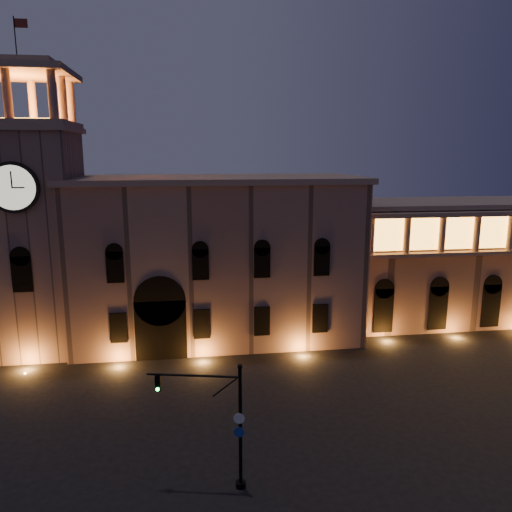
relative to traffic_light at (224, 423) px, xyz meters
name	(u,v)px	position (x,y,z in m)	size (l,w,h in m)	color
ground	(268,444)	(3.36, 4.02, -4.22)	(160.00, 160.00, 0.00)	black
government_building	(217,259)	(1.29, 25.95, 4.55)	(30.80, 12.80, 17.60)	#896659
clock_tower	(33,230)	(-17.14, 24.99, 8.28)	(9.80, 9.80, 32.40)	#896659
colonnade_wing	(494,259)	(35.36, 27.94, 3.11)	(40.60, 11.50, 14.50)	#846054
traffic_light	(224,423)	(0.00, 0.00, 0.00)	(5.74, 1.59, 8.04)	black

